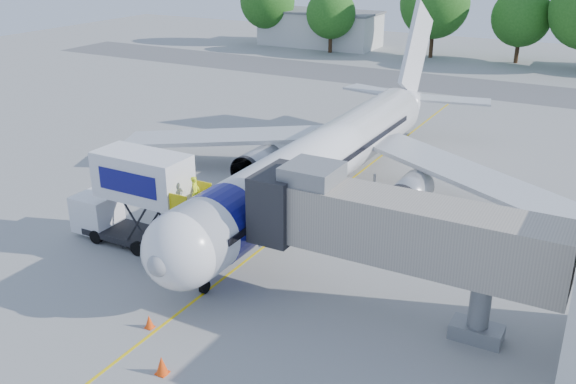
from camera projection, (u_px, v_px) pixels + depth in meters
The scene contains 14 objects.
ground at pixel (297, 221), 38.92m from camera, with size 160.00×160.00×0.00m, color gray.
guidance_line at pixel (297, 221), 38.92m from camera, with size 0.15×70.00×0.01m, color yellow.
taxiway_strip at pixel (470, 87), 73.03m from camera, with size 120.00×10.00×0.01m, color #59595B.
aircraft at pixel (327, 156), 41.16m from camera, with size 34.17×37.73×11.35m.
jet_bridge at pixel (383, 226), 28.03m from camera, with size 13.90×3.20×6.60m.
catering_hiloader at pixel (136, 199), 35.00m from camera, with size 8.55×2.44×5.50m.
ground_tug at pixel (41, 373), 24.34m from camera, with size 3.61×1.98×1.41m.
safety_cone_a at pixel (149, 322), 28.32m from camera, with size 0.40×0.40×0.64m.
safety_cone_b at pixel (162, 365), 25.33m from camera, with size 0.50×0.50×0.80m.
outbuilding_left at pixel (320, 28), 99.19m from camera, with size 18.40×8.40×5.30m.
tree_a at pixel (267, 1), 99.02m from camera, with size 8.44×8.44×10.76m.
tree_b at pixel (331, 14), 92.29m from camera, with size 7.14×7.14×9.10m.
tree_c at pixel (435, 3), 87.71m from camera, with size 9.50×9.50×12.11m.
tree_d at pixel (521, 17), 84.47m from camera, with size 7.77×7.77×9.90m.
Camera 1 is at (16.62, -31.28, 16.23)m, focal length 40.00 mm.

